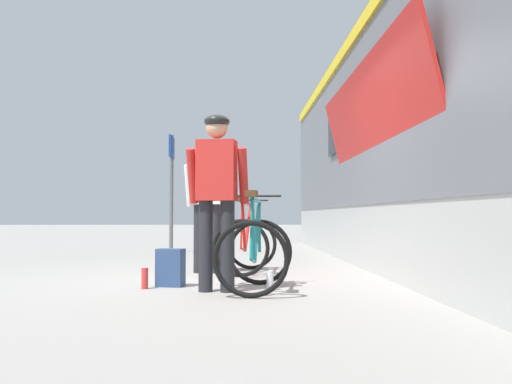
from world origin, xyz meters
TOP-DOWN VIEW (x-y plane):
  - ground_plane at (0.00, 0.00)m, footprint 80.00×80.00m
  - train_car at (3.29, 0.94)m, footprint 3.24×16.33m
  - cyclist_near_in_white at (-0.35, 0.96)m, footprint 0.64×0.37m
  - cyclist_far_in_red at (-0.15, -0.91)m, footprint 0.64×0.38m
  - bicycle_near_red at (0.17, 0.92)m, footprint 0.86×1.16m
  - bicycle_far_teal at (0.23, -0.86)m, footprint 0.83×1.15m
  - backpack_on_platform at (-0.66, -0.46)m, footprint 0.31×0.24m
  - water_bottle_near_the_bikes at (0.38, -0.80)m, footprint 0.07×0.07m
  - water_bottle_by_the_backpack at (-0.90, -0.65)m, footprint 0.07×0.07m
  - platform_sign_post at (-1.30, 5.11)m, footprint 0.08×0.70m

SIDE VIEW (x-z plane):
  - ground_plane at x=0.00m, z-range 0.00..0.00m
  - water_bottle_near_the_bikes at x=0.38m, z-range 0.00..0.19m
  - water_bottle_by_the_backpack at x=-0.90m, z-range 0.00..0.21m
  - backpack_on_platform at x=-0.66m, z-range 0.00..0.40m
  - bicycle_near_red at x=0.17m, z-range -0.09..0.89m
  - bicycle_far_teal at x=0.23m, z-range -0.09..0.89m
  - cyclist_near_in_white at x=-0.35m, z-range 0.17..1.94m
  - cyclist_far_in_red at x=-0.15m, z-range 0.17..1.94m
  - platform_sign_post at x=-1.30m, z-range 0.42..2.82m
  - train_car at x=3.29m, z-range 0.03..3.91m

